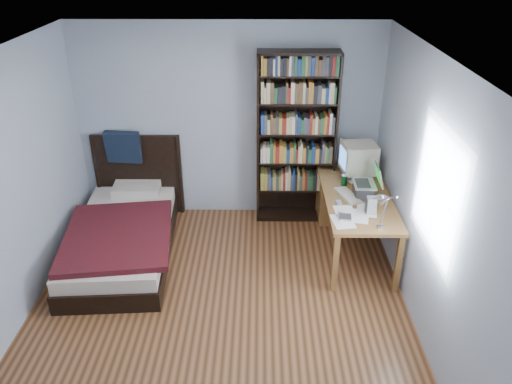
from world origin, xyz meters
TOP-DOWN VIEW (x-y plane):
  - room at (0.03, -0.00)m, footprint 4.20×4.24m
  - desk at (1.51, 1.69)m, footprint 0.75×1.76m
  - crt_monitor at (1.57, 1.62)m, footprint 0.43×0.39m
  - laptop at (1.59, 1.14)m, footprint 0.31×0.32m
  - desk_lamp at (1.50, 0.10)m, footprint 0.22×0.48m
  - keyboard at (1.39, 1.11)m, footprint 0.29×0.45m
  - speaker at (1.57, 0.74)m, footprint 0.10×0.10m
  - soda_can at (1.39, 1.41)m, footprint 0.07×0.07m
  - mouse at (1.49, 1.47)m, footprint 0.07×0.12m
  - phone_silver at (1.27, 0.95)m, footprint 0.06×0.11m
  - phone_grey at (1.24, 0.70)m, footprint 0.08×0.10m
  - external_drive at (1.29, 0.63)m, footprint 0.14×0.14m
  - bookshelf at (0.85, 1.94)m, footprint 0.98×0.30m
  - bed at (-1.20, 1.12)m, footprint 1.32×2.23m

SIDE VIEW (x-z plane):
  - bed at x=-1.20m, z-range -0.33..0.83m
  - desk at x=1.51m, z-range 0.06..0.79m
  - phone_grey at x=1.24m, z-range 0.73..0.75m
  - phone_silver at x=1.27m, z-range 0.73..0.75m
  - external_drive at x=1.29m, z-range 0.73..0.76m
  - keyboard at x=1.39m, z-range 0.72..0.76m
  - mouse at x=1.49m, z-range 0.73..0.77m
  - soda_can at x=1.39m, z-range 0.73..0.86m
  - speaker at x=1.57m, z-range 0.73..0.92m
  - laptop at x=1.59m, z-range 0.65..1.03m
  - crt_monitor at x=1.57m, z-range 0.76..1.20m
  - bookshelf at x=0.85m, z-range 0.01..2.19m
  - desk_lamp at x=1.50m, z-range 0.90..1.48m
  - room at x=0.03m, z-range 0.00..2.50m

